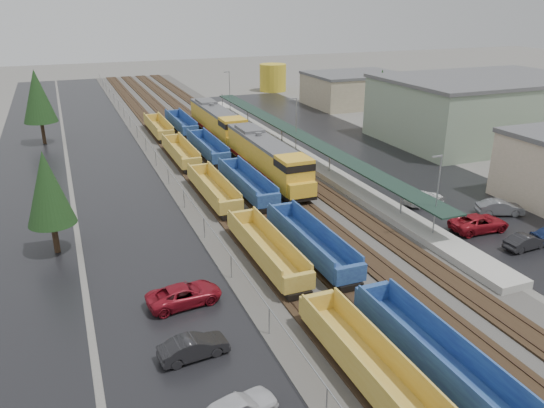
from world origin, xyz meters
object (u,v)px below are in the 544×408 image
Objects in this scene: well_string_blue at (274,209)px; parked_car_east_b at (479,223)px; parked_car_east_a at (526,242)px; parked_car_east_c at (424,198)px; parked_car_west_c at (184,295)px; storage_tank at (273,78)px; parked_car_west_b at (194,347)px; parked_car_east_e at (500,208)px; well_string_yellow at (236,216)px; locomotive_lead at (267,158)px; locomotive_trail at (218,123)px.

well_string_blue reaches higher than parked_car_east_b.
parked_car_east_c is (-1.50, 12.25, 0.02)m from parked_car_east_a.
parked_car_west_c is 1.29× the size of parked_car_east_a.
parked_car_west_c is (-41.03, -84.98, -2.37)m from storage_tank.
storage_tank is 83.59m from parked_car_east_b.
parked_car_west_b is 30.71m from parked_car_east_a.
well_string_blue is at bearing 93.10° from parked_car_east_e.
parked_car_west_b is (-12.59, -18.08, -0.44)m from well_string_blue.
well_string_blue is 78.73m from storage_tank.
parked_car_east_a is (30.46, 3.92, -0.02)m from parked_car_west_b.
parked_car_east_a is (21.87, -13.97, -0.45)m from well_string_yellow.
parked_car_east_c is 1.05× the size of parked_car_east_e.
parked_car_west_c is 28.66m from parked_car_east_b.
parked_car_east_a is at bearing -62.07° from locomotive_lead.
parked_car_west_c is at bearing -123.34° from well_string_yellow.
parked_car_east_a is 7.89m from parked_car_east_e.
well_string_yellow is 19.85m from parked_car_west_b.
parked_car_west_c reaches higher than parked_car_east_a.
parked_car_west_b reaches higher than parked_car_east_c.
well_string_blue is (-4.00, -33.00, -1.48)m from locomotive_trail.
well_string_yellow is 20.10× the size of parked_car_east_e.
parked_car_west_b is 30.64m from parked_car_east_b.
locomotive_trail reaches higher than parked_car_east_c.
locomotive_lead is 29.68m from parked_car_east_a.
well_string_yellow is at bearing -39.90° from parked_car_west_c.
parked_car_east_c is (16.37, -1.91, -0.44)m from well_string_blue.
parked_car_west_c is at bearing -13.55° from parked_car_west_b.
locomotive_trail is 43.94m from parked_car_east_e.
well_string_blue reaches higher than parked_car_west_c.
locomotive_lead is 21.00m from locomotive_trail.
locomotive_trail is at bearing 19.92° from parked_car_east_b.
parked_car_east_b is at bearing 8.75° from parked_car_east_a.
well_string_blue is 16.95× the size of parked_car_east_b.
parked_car_west_c is at bearing -123.30° from locomotive_lead.
locomotive_trail reaches higher than parked_car_east_b.
storage_tank is (25.30, 61.04, 0.49)m from locomotive_lead.
locomotive_trail is 0.24× the size of well_string_yellow.
well_string_blue reaches higher than parked_car_west_b.
storage_tank is at bearing 57.71° from locomotive_trail.
well_string_yellow is 17.32× the size of parked_car_west_c.
parked_car_east_e is (34.20, 10.87, 0.06)m from parked_car_west_b.
parked_car_east_b is (12.84, -21.58, -1.84)m from locomotive_lead.
parked_car_west_b reaches higher than parked_car_east_a.
well_string_yellow is at bearing -31.18° from parked_car_west_b.
parked_car_east_a is at bearing -73.61° from locomotive_trail.
locomotive_lead is at bearing -90.00° from locomotive_trail.
well_string_yellow is 14.89× the size of storage_tank.
locomotive_lead is 12.74m from well_string_blue.
locomotive_lead is 0.24× the size of well_string_yellow.
locomotive_trail is 5.14× the size of parked_car_west_b.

